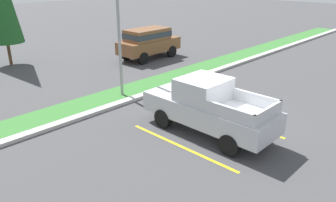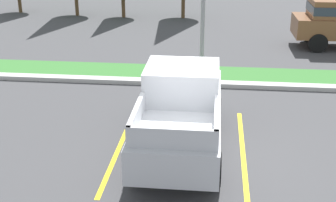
% 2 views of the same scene
% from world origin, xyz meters
% --- Properties ---
extents(ground_plane, '(120.00, 120.00, 0.00)m').
position_xyz_m(ground_plane, '(0.00, 0.00, 0.00)').
color(ground_plane, '#424244').
extents(parking_line_near, '(0.12, 4.80, 0.01)m').
position_xyz_m(parking_line_near, '(-1.85, 0.34, 0.00)').
color(parking_line_near, yellow).
rests_on(parking_line_near, ground).
extents(parking_line_far, '(0.12, 4.80, 0.01)m').
position_xyz_m(parking_line_far, '(1.25, 0.34, 0.00)').
color(parking_line_far, yellow).
rests_on(parking_line_far, ground).
extents(curb_strip, '(56.00, 0.40, 0.15)m').
position_xyz_m(curb_strip, '(0.00, 5.00, 0.07)').
color(curb_strip, '#B2B2AD').
rests_on(curb_strip, ground).
extents(grass_median, '(56.00, 1.80, 0.06)m').
position_xyz_m(grass_median, '(0.00, 6.10, 0.03)').
color(grass_median, '#387533').
rests_on(grass_median, ground).
extents(pickup_truck_main, '(1.99, 5.24, 2.10)m').
position_xyz_m(pickup_truck_main, '(-0.30, 0.39, 1.04)').
color(pickup_truck_main, black).
rests_on(pickup_truck_main, ground).
extents(suv_distant, '(4.63, 2.01, 2.10)m').
position_xyz_m(suv_distant, '(6.07, 10.44, 1.24)').
color(suv_distant, black).
rests_on(suv_distant, ground).
extents(street_light, '(0.24, 1.49, 6.46)m').
position_xyz_m(street_light, '(-0.00, 5.74, 3.77)').
color(street_light, gray).
rests_on(street_light, ground).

